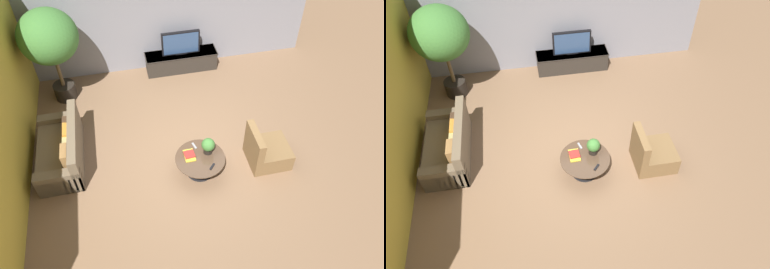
# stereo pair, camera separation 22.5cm
# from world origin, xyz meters

# --- Properties ---
(ground_plane) EXTENTS (24.00, 24.00, 0.00)m
(ground_plane) POSITION_xyz_m (0.00, 0.00, 0.00)
(ground_plane) COLOR brown
(back_wall_stone) EXTENTS (7.40, 0.12, 3.00)m
(back_wall_stone) POSITION_xyz_m (0.00, 3.26, 1.50)
(back_wall_stone) COLOR gray
(back_wall_stone) RESTS_ON ground
(side_wall_left) EXTENTS (0.12, 7.40, 3.00)m
(side_wall_left) POSITION_xyz_m (-3.26, 0.20, 1.50)
(side_wall_left) COLOR gold
(side_wall_left) RESTS_ON ground
(media_console) EXTENTS (1.83, 0.50, 0.48)m
(media_console) POSITION_xyz_m (0.40, 2.94, 0.25)
(media_console) COLOR #2D2823
(media_console) RESTS_ON ground
(television) EXTENTS (0.95, 0.13, 0.61)m
(television) POSITION_xyz_m (0.40, 2.94, 0.78)
(television) COLOR black
(television) RESTS_ON media_console
(coffee_table) EXTENTS (0.97, 0.97, 0.42)m
(coffee_table) POSITION_xyz_m (0.09, -0.44, 0.29)
(coffee_table) COLOR black
(coffee_table) RESTS_ON ground
(couch_by_wall) EXTENTS (0.84, 1.75, 0.84)m
(couch_by_wall) POSITION_xyz_m (-2.54, 0.46, 0.29)
(couch_by_wall) COLOR brown
(couch_by_wall) RESTS_ON ground
(armchair_wicker) EXTENTS (0.80, 0.76, 0.86)m
(armchair_wicker) POSITION_xyz_m (1.45, -0.44, 0.27)
(armchair_wicker) COLOR brown
(armchair_wicker) RESTS_ON ground
(potted_palm_tall) EXTENTS (1.26, 1.26, 2.26)m
(potted_palm_tall) POSITION_xyz_m (-2.51, 2.46, 1.59)
(potted_palm_tall) COLOR black
(potted_palm_tall) RESTS_ON ground
(potted_plant_tabletop) EXTENTS (0.26, 0.26, 0.35)m
(potted_plant_tabletop) POSITION_xyz_m (0.27, -0.32, 0.61)
(potted_plant_tabletop) COLOR black
(potted_plant_tabletop) RESTS_ON coffee_table
(book_stack) EXTENTS (0.21, 0.31, 0.05)m
(book_stack) POSITION_xyz_m (-0.10, -0.34, 0.44)
(book_stack) COLOR gold
(book_stack) RESTS_ON coffee_table
(remote_black) EXTENTS (0.14, 0.15, 0.02)m
(remote_black) POSITION_xyz_m (0.26, -0.70, 0.43)
(remote_black) COLOR black
(remote_black) RESTS_ON coffee_table
(remote_silver) EXTENTS (0.08, 0.16, 0.02)m
(remote_silver) POSITION_xyz_m (0.05, -0.11, 0.43)
(remote_silver) COLOR gray
(remote_silver) RESTS_ON coffee_table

